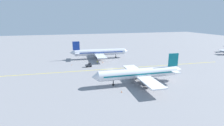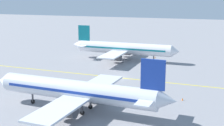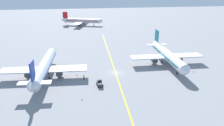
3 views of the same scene
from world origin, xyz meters
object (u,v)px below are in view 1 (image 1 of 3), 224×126
(baggage_tug_dark, at_px, (89,65))
(airplane_adjacent_stand, at_px, (140,74))
(ground_crew_worker, at_px, (97,62))
(traffic_cone_by_wingtip, at_px, (72,65))
(traffic_cone_mid_apron, at_px, (122,92))
(traffic_cone_near_nose, at_px, (103,62))
(airplane_at_gate, at_px, (99,52))

(baggage_tug_dark, bearing_deg, airplane_adjacent_stand, 28.41)
(ground_crew_worker, bearing_deg, traffic_cone_by_wingtip, -94.08)
(airplane_adjacent_stand, distance_m, ground_crew_worker, 33.77)
(traffic_cone_mid_apron, bearing_deg, ground_crew_worker, -179.13)
(airplane_adjacent_stand, bearing_deg, traffic_cone_near_nose, -169.74)
(airplane_at_gate, relative_size, ground_crew_worker, 21.15)
(airplane_at_gate, height_order, traffic_cone_by_wingtip, airplane_at_gate)
(airplane_at_gate, height_order, traffic_cone_near_nose, airplane_at_gate)
(airplane_at_gate, distance_m, airplane_adjacent_stand, 45.42)
(airplane_at_gate, xyz_separation_m, baggage_tug_dark, (17.49, -9.12, -2.81))
(airplane_at_gate, distance_m, baggage_tug_dark, 19.92)
(traffic_cone_near_nose, bearing_deg, traffic_cone_mid_apron, -4.02)
(airplane_at_gate, distance_m, ground_crew_worker, 13.70)
(ground_crew_worker, bearing_deg, baggage_tug_dark, -48.10)
(baggage_tug_dark, bearing_deg, airplane_at_gate, 152.47)
(ground_crew_worker, relative_size, traffic_cone_by_wingtip, 3.05)
(ground_crew_worker, bearing_deg, airplane_at_gate, 163.00)
(baggage_tug_dark, relative_size, ground_crew_worker, 1.86)
(traffic_cone_near_nose, bearing_deg, baggage_tug_dark, -51.05)
(traffic_cone_near_nose, xyz_separation_m, traffic_cone_mid_apron, (40.87, -2.87, 0.00))
(baggage_tug_dark, distance_m, ground_crew_worker, 6.98)
(airplane_at_gate, bearing_deg, ground_crew_worker, -17.00)
(traffic_cone_mid_apron, distance_m, traffic_cone_by_wingtip, 41.78)
(baggage_tug_dark, xyz_separation_m, traffic_cone_near_nose, (-7.00, 8.66, -0.63))
(traffic_cone_near_nose, bearing_deg, traffic_cone_by_wingtip, -85.17)
(airplane_at_gate, distance_m, traffic_cone_mid_apron, 51.58)
(traffic_cone_near_nose, distance_m, traffic_cone_by_wingtip, 16.62)
(traffic_cone_mid_apron, bearing_deg, airplane_adjacent_stand, 124.67)
(traffic_cone_mid_apron, bearing_deg, airplane_at_gate, 176.29)
(traffic_cone_near_nose, height_order, traffic_cone_mid_apron, same)
(ground_crew_worker, bearing_deg, traffic_cone_mid_apron, 0.87)
(airplane_at_gate, height_order, traffic_cone_mid_apron, airplane_at_gate)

